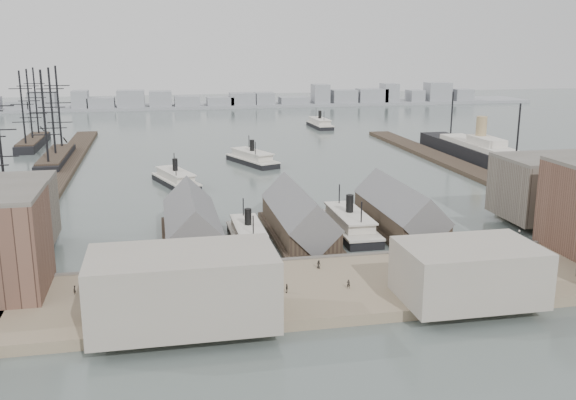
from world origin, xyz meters
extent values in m
plane|color=#4A5553|center=(0.00, 0.00, 0.00)|extent=(900.00, 900.00, 0.00)
cube|color=#7E6D54|center=(0.00, -20.00, 1.00)|extent=(180.00, 30.00, 2.00)
cube|color=#59544C|center=(0.00, -5.20, 1.15)|extent=(180.00, 1.20, 2.30)
cube|color=#2D231C|center=(-68.00, 100.00, 0.80)|extent=(10.00, 220.00, 1.60)
cube|color=#2D231C|center=(78.00, 90.00, 0.80)|extent=(10.00, 180.00, 1.60)
cube|color=#2D231C|center=(-26.00, 16.00, 0.60)|extent=(14.00, 42.00, 1.20)
cube|color=#2D231C|center=(-26.00, 17.00, 3.70)|extent=(12.00, 36.00, 5.00)
cube|color=#59595B|center=(-26.00, 17.00, 6.30)|extent=(12.60, 37.00, 12.60)
cube|color=#2D231C|center=(0.00, 16.00, 0.60)|extent=(14.00, 42.00, 1.20)
cube|color=#2D231C|center=(0.00, 17.00, 3.70)|extent=(12.00, 36.00, 5.00)
cube|color=#59595B|center=(0.00, 17.00, 6.30)|extent=(12.60, 37.00, 12.60)
cube|color=#2D231C|center=(26.00, 16.00, 0.60)|extent=(14.00, 42.00, 1.20)
cube|color=#2D231C|center=(26.00, 17.00, 3.70)|extent=(12.00, 36.00, 5.00)
cube|color=#59595B|center=(26.00, 17.00, 6.30)|extent=(12.60, 37.00, 12.60)
cube|color=#60564C|center=(68.00, 15.00, 9.50)|extent=(28.00, 20.00, 15.00)
cube|color=gray|center=(20.00, -32.00, 7.00)|extent=(24.00, 16.00, 10.00)
cube|color=gray|center=(-30.00, -32.00, 8.00)|extent=(30.00, 16.00, 12.00)
cylinder|color=black|center=(-45.00, -7.00, 3.80)|extent=(0.16, 0.16, 3.60)
sphere|color=beige|center=(-45.00, -7.00, 5.70)|extent=(0.44, 0.44, 0.44)
cylinder|color=black|center=(-15.00, -7.00, 3.80)|extent=(0.16, 0.16, 3.60)
sphere|color=beige|center=(-15.00, -7.00, 5.70)|extent=(0.44, 0.44, 0.44)
cylinder|color=black|center=(15.00, -7.00, 3.80)|extent=(0.16, 0.16, 3.60)
sphere|color=beige|center=(15.00, -7.00, 5.70)|extent=(0.44, 0.44, 0.44)
cylinder|color=black|center=(45.00, -7.00, 3.80)|extent=(0.16, 0.16, 3.60)
sphere|color=beige|center=(45.00, -7.00, 5.70)|extent=(0.44, 0.44, 0.44)
cube|color=gray|center=(0.00, 340.00, 1.00)|extent=(500.00, 40.00, 2.00)
cube|color=gray|center=(-123.57, 330.00, 3.62)|extent=(14.71, 14.00, 7.23)
cube|color=gray|center=(-107.98, 330.00, 6.62)|extent=(17.63, 14.00, 13.23)
cube|color=gray|center=(-83.49, 330.00, 6.79)|extent=(10.74, 14.00, 13.58)
cube|color=gray|center=(-69.86, 330.00, 4.32)|extent=(18.06, 14.00, 8.64)
cube|color=gray|center=(-49.92, 330.00, 6.64)|extent=(18.55, 14.00, 13.29)
cube|color=gray|center=(-29.70, 330.00, 6.24)|extent=(15.33, 14.00, 12.47)
cube|color=gray|center=(-11.29, 330.00, 4.36)|extent=(17.56, 14.00, 8.72)
cube|color=gray|center=(11.96, 330.00, 3.82)|extent=(18.76, 14.00, 7.63)
cube|color=gray|center=(27.85, 330.00, 5.17)|extent=(17.61, 14.00, 10.35)
cube|color=gray|center=(44.04, 330.00, 5.15)|extent=(13.38, 14.00, 10.30)
cube|color=gray|center=(65.61, 330.00, 3.38)|extent=(20.73, 14.00, 6.75)
cube|color=gray|center=(85.69, 330.00, 7.79)|extent=(11.51, 14.00, 15.57)
cube|color=gray|center=(103.47, 330.00, 5.63)|extent=(18.17, 14.00, 11.26)
cube|color=gray|center=(125.20, 330.00, 5.92)|extent=(21.81, 14.00, 11.83)
cube|color=gray|center=(139.05, 330.00, 7.75)|extent=(11.12, 14.00, 15.50)
cube|color=gray|center=(159.69, 330.00, 5.14)|extent=(10.90, 14.00, 10.29)
cube|color=gray|center=(177.90, 330.00, 7.86)|extent=(17.95, 14.00, 15.72)
cube|color=gray|center=(197.92, 330.00, 5.26)|extent=(14.21, 14.00, 10.51)
cube|color=black|center=(-13.00, 13.34, 0.82)|extent=(7.32, 25.62, 1.65)
cube|color=beige|center=(-13.00, 13.34, 2.01)|extent=(7.69, 25.62, 0.46)
cube|color=beige|center=(-13.00, 13.34, 3.29)|extent=(5.95, 18.30, 2.01)
cube|color=beige|center=(-13.00, 13.34, 4.58)|extent=(6.41, 20.13, 0.37)
cylinder|color=black|center=(-13.00, 13.34, 6.59)|extent=(1.65, 1.65, 4.12)
cylinder|color=black|center=(-13.00, 21.58, 6.41)|extent=(0.27, 0.27, 5.49)
cylinder|color=black|center=(-13.00, 5.11, 6.41)|extent=(0.27, 0.27, 5.49)
cube|color=black|center=(13.00, 17.18, 0.93)|extent=(8.31, 29.09, 1.87)
cube|color=beige|center=(13.00, 17.18, 2.29)|extent=(8.73, 29.09, 0.52)
cube|color=beige|center=(13.00, 17.18, 3.74)|extent=(6.75, 20.78, 2.29)
cube|color=beige|center=(13.00, 17.18, 5.19)|extent=(7.27, 22.85, 0.42)
cylinder|color=black|center=(13.00, 17.18, 7.48)|extent=(1.87, 1.87, 4.67)
cylinder|color=black|center=(13.00, 26.53, 7.27)|extent=(0.31, 0.31, 6.23)
cylinder|color=black|center=(13.00, 7.83, 7.27)|extent=(0.31, 0.31, 6.23)
cube|color=black|center=(-27.69, 80.85, 0.86)|extent=(15.75, 27.76, 1.72)
cube|color=beige|center=(-27.69, 80.85, 2.10)|extent=(16.11, 27.88, 0.48)
cube|color=beige|center=(-27.69, 80.85, 3.44)|extent=(11.96, 20.07, 2.10)
cube|color=beige|center=(-27.69, 80.85, 4.77)|extent=(13.02, 22.03, 0.38)
cylinder|color=black|center=(-27.69, 80.85, 6.87)|extent=(1.72, 1.72, 4.29)
cylinder|color=black|center=(-27.69, 89.44, 6.68)|extent=(0.29, 0.29, 5.73)
cylinder|color=black|center=(-27.69, 72.26, 6.68)|extent=(0.29, 0.29, 5.73)
cube|color=black|center=(2.80, 113.16, 0.90)|extent=(17.97, 29.10, 1.81)
cube|color=beige|center=(2.80, 113.16, 2.21)|extent=(18.34, 29.25, 0.50)
cube|color=beige|center=(2.80, 113.16, 3.62)|extent=(13.57, 21.08, 2.21)
cube|color=beige|center=(2.80, 113.16, 5.02)|extent=(14.78, 23.13, 0.40)
cylinder|color=black|center=(2.80, 113.16, 7.24)|extent=(1.81, 1.81, 4.52)
cylinder|color=black|center=(2.80, 122.20, 7.03)|extent=(0.30, 0.30, 6.03)
cylinder|color=black|center=(2.80, 104.11, 7.03)|extent=(0.30, 0.30, 6.03)
cube|color=black|center=(55.13, 211.79, 0.89)|extent=(9.01, 27.91, 1.78)
cube|color=beige|center=(55.13, 211.79, 2.17)|extent=(9.40, 27.93, 0.49)
cube|color=beige|center=(55.13, 211.79, 3.55)|extent=(7.21, 19.97, 2.17)
cube|color=beige|center=(55.13, 211.79, 4.93)|extent=(7.78, 21.96, 0.39)
cylinder|color=black|center=(55.13, 211.79, 7.10)|extent=(1.78, 1.78, 4.44)
cylinder|color=black|center=(55.13, 220.66, 6.90)|extent=(0.30, 0.30, 5.92)
cylinder|color=black|center=(55.13, 202.91, 6.90)|extent=(0.30, 0.30, 5.92)
cube|color=black|center=(-72.13, 129.09, 1.80)|extent=(8.99, 51.93, 3.60)
cube|color=#2D231C|center=(-72.13, 129.09, 3.89)|extent=(8.49, 46.74, 0.60)
cylinder|color=black|center=(-72.13, 110.91, 19.97)|extent=(0.80, 0.80, 33.95)
cylinder|color=black|center=(-72.13, 129.09, 19.97)|extent=(0.80, 0.80, 33.95)
cylinder|color=black|center=(-72.13, 147.26, 19.97)|extent=(0.80, 0.80, 33.95)
cube|color=black|center=(-88.41, 175.20, 1.68)|extent=(8.42, 46.80, 3.37)
cube|color=#2D231C|center=(-88.41, 175.20, 3.65)|extent=(7.96, 42.12, 0.56)
cylinder|color=black|center=(-88.41, 158.82, 18.72)|extent=(0.75, 0.75, 31.82)
cylinder|color=black|center=(-88.41, 175.20, 18.72)|extent=(0.75, 0.75, 31.82)
cylinder|color=black|center=(-88.41, 191.58, 18.72)|extent=(0.75, 0.75, 31.82)
cube|color=black|center=(92.00, 100.32, 2.83)|extent=(12.28, 89.72, 5.67)
cube|color=beige|center=(92.00, 100.32, 6.61)|extent=(10.39, 51.94, 1.89)
cube|color=beige|center=(92.00, 95.60, 8.97)|extent=(7.56, 18.89, 2.83)
cylinder|color=tan|center=(92.00, 100.32, 13.22)|extent=(4.16, 4.16, 9.44)
cube|color=black|center=(29.30, -13.63, 2.43)|extent=(3.04, 10.31, 0.86)
cube|color=#2A3325|center=(29.30, -13.63, 4.26)|extent=(3.18, 10.85, 2.79)
cube|color=#59595B|center=(29.30, -13.63, 5.81)|extent=(3.41, 11.29, 0.32)
imported|color=black|center=(-40.86, -16.42, 2.72)|extent=(1.75, 1.74, 1.44)
cube|color=#3F2D21|center=(-42.77, -18.18, 2.90)|extent=(2.93, 2.86, 0.25)
cylinder|color=black|center=(-42.30, -18.69, 2.55)|extent=(0.86, 0.80, 1.10)
cylinder|color=black|center=(-43.25, -17.66, 2.55)|extent=(0.86, 0.80, 1.10)
imported|color=black|center=(-17.56, -16.55, 2.81)|extent=(2.09, 1.73, 1.61)
cube|color=#3F2D21|center=(-19.79, -17.88, 2.90)|extent=(3.00, 2.62, 0.25)
cylinder|color=black|center=(-19.43, -18.48, 2.55)|extent=(0.98, 0.63, 1.10)
cylinder|color=black|center=(-20.15, -17.28, 2.55)|extent=(0.98, 0.63, 1.10)
imported|color=black|center=(12.47, -24.03, 2.82)|extent=(1.54, 1.75, 1.64)
cube|color=#3F2D21|center=(9.88, -24.27, 2.90)|extent=(2.73, 1.73, 0.25)
cylinder|color=black|center=(9.95, -24.96, 2.55)|extent=(1.10, 0.18, 1.10)
cylinder|color=black|center=(9.82, -23.57, 2.55)|extent=(1.10, 0.18, 1.10)
imported|color=black|center=(-49.03, -15.93, 2.85)|extent=(0.48, 0.64, 1.69)
imported|color=black|center=(-39.79, -21.34, 2.83)|extent=(0.77, 0.91, 1.66)
imported|color=black|center=(-17.70, -8.00, 2.81)|extent=(1.06, 0.62, 1.62)
imported|color=black|center=(-11.06, -22.92, 2.85)|extent=(0.71, 1.08, 1.70)
imported|color=black|center=(-2.18, -11.57, 2.84)|extent=(0.98, 0.94, 1.69)
imported|color=black|center=(0.61, -23.16, 2.87)|extent=(0.78, 0.70, 1.75)
imported|color=black|center=(15.19, -13.37, 2.89)|extent=(0.89, 1.02, 1.77)
imported|color=black|center=(36.58, -25.57, 2.83)|extent=(1.23, 0.99, 1.67)
imported|color=black|center=(32.24, -11.58, 2.85)|extent=(1.01, 0.46, 1.70)
camera|label=1|loc=(-32.85, -130.46, 46.92)|focal=40.00mm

